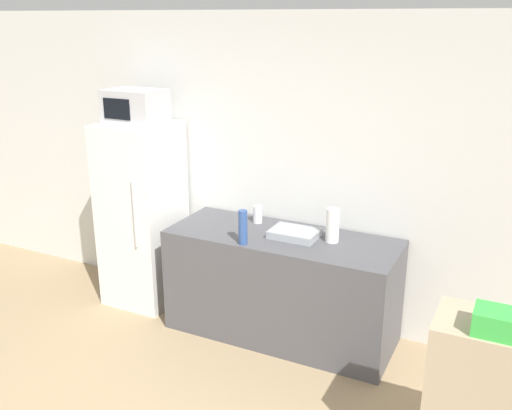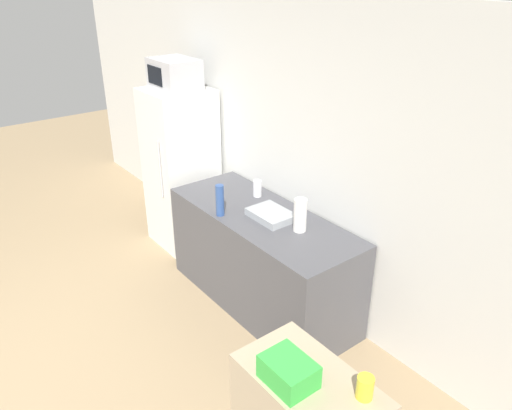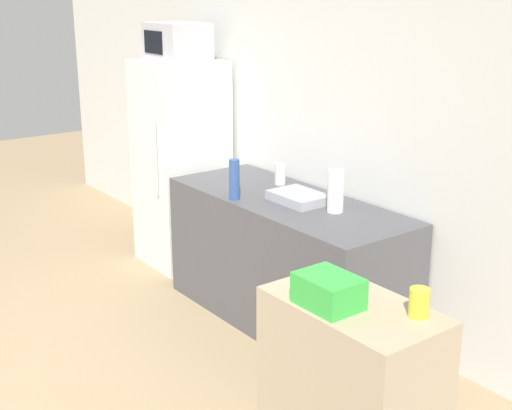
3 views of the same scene
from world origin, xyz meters
name	(u,v)px [view 3 (image 3 of 3)]	position (x,y,z in m)	size (l,w,h in m)	color
wall_back	(318,126)	(0.00, 2.69, 1.30)	(8.00, 0.06, 2.60)	silver
refrigerator	(181,164)	(-1.25, 2.33, 0.84)	(0.61, 0.64, 1.67)	white
microwave	(177,41)	(-1.25, 2.32, 1.82)	(0.49, 0.37, 0.29)	#BCBCC1
counter	(286,261)	(0.16, 2.29, 0.44)	(1.86, 0.71, 0.88)	#4C4C51
sink_basin	(299,197)	(0.25, 2.31, 0.91)	(0.37, 0.27, 0.06)	#9EA3A8
bottle_tall	(234,179)	(-0.05, 2.01, 1.02)	(0.07, 0.07, 0.27)	#2D4C8C
bottle_short	(280,174)	(-0.15, 2.48, 0.96)	(0.08, 0.08, 0.15)	silver
basket	(329,291)	(1.82, 1.13, 1.13)	(0.24, 0.18, 0.12)	green
jar	(419,303)	(2.09, 1.33, 1.12)	(0.08, 0.08, 0.11)	yellow
paper_towel_roll	(336,191)	(0.55, 2.36, 1.02)	(0.10, 0.10, 0.27)	white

